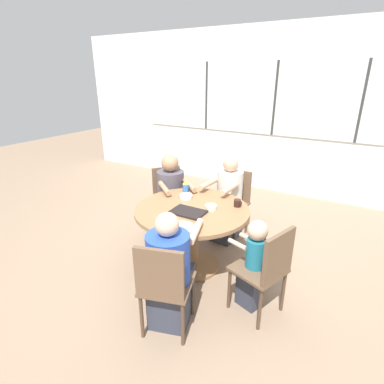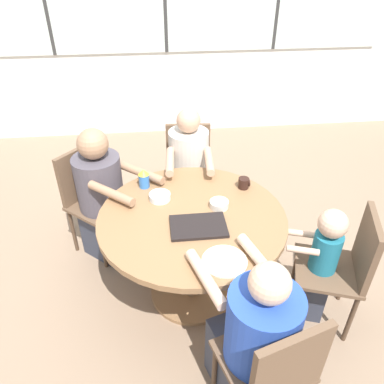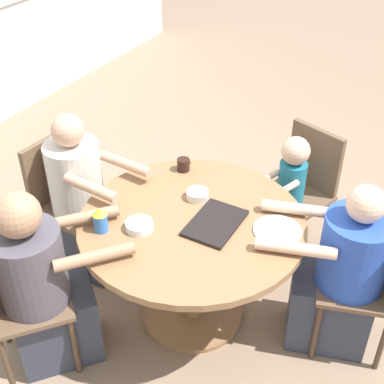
% 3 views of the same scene
% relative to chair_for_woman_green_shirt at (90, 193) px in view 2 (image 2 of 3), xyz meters
% --- Properties ---
extents(ground_plane, '(16.00, 16.00, 0.00)m').
position_rel_chair_for_woman_green_shirt_xyz_m(ground_plane, '(0.74, -0.63, -0.52)').
color(ground_plane, '#8C725B').
extents(wall_back_with_windows, '(8.40, 0.08, 2.80)m').
position_rel_chair_for_woman_green_shirt_xyz_m(wall_back_with_windows, '(0.74, 2.20, 0.90)').
color(wall_back_with_windows, silver).
rests_on(wall_back_with_windows, ground_plane).
extents(dining_table, '(1.20, 1.20, 0.72)m').
position_rel_chair_for_woman_green_shirt_xyz_m(dining_table, '(0.74, -0.63, 0.03)').
color(dining_table, olive).
rests_on(dining_table, ground_plane).
extents(chair_for_woman_green_shirt, '(0.56, 0.56, 0.86)m').
position_rel_chair_for_woman_green_shirt_xyz_m(chair_for_woman_green_shirt, '(0.00, 0.00, 0.00)').
color(chair_for_woman_green_shirt, brown).
rests_on(chair_for_woman_green_shirt, ground_plane).
extents(chair_for_man_blue_shirt, '(0.43, 0.43, 0.86)m').
position_rel_chair_for_woman_green_shirt_xyz_m(chair_for_man_blue_shirt, '(0.81, 0.34, 0.00)').
color(chair_for_man_blue_shirt, brown).
rests_on(chair_for_man_blue_shirt, ground_plane).
extents(chair_for_man_teal_shirt, '(0.50, 0.50, 0.86)m').
position_rel_chair_for_woman_green_shirt_xyz_m(chair_for_man_teal_shirt, '(1.02, -1.56, 0.00)').
color(chair_for_man_teal_shirt, brown).
rests_on(chair_for_man_teal_shirt, ground_plane).
extents(chair_for_toddler, '(0.51, 0.51, 0.86)m').
position_rel_chair_for_woman_green_shirt_xyz_m(chair_for_toddler, '(1.66, -0.95, 0.00)').
color(chair_for_toddler, brown).
rests_on(chair_for_toddler, ground_plane).
extents(person_woman_green_shirt, '(0.70, 0.67, 1.09)m').
position_rel_chair_for_woman_green_shirt_xyz_m(person_woman_green_shirt, '(0.13, -0.11, -0.03)').
color(person_woman_green_shirt, '#333847').
rests_on(person_woman_green_shirt, ground_plane).
extents(person_man_blue_shirt, '(0.38, 0.63, 1.09)m').
position_rel_chair_for_woman_green_shirt_xyz_m(person_man_blue_shirt, '(0.80, 0.17, -0.03)').
color(person_man_blue_shirt, '#333847').
rests_on(person_man_blue_shirt, ground_plane).
extents(person_man_teal_shirt, '(0.52, 0.71, 1.05)m').
position_rel_chair_for_woman_green_shirt_xyz_m(person_man_teal_shirt, '(0.97, -1.39, -0.06)').
color(person_man_teal_shirt, '#333847').
rests_on(person_man_teal_shirt, ground_plane).
extents(person_toddler, '(0.35, 0.26, 0.89)m').
position_rel_chair_for_woman_green_shirt_xyz_m(person_toddler, '(1.51, -0.90, -0.07)').
color(person_toddler, '#333847').
rests_on(person_toddler, ground_plane).
extents(food_tray_dark, '(0.34, 0.23, 0.02)m').
position_rel_chair_for_woman_green_shirt_xyz_m(food_tray_dark, '(0.76, -0.75, 0.21)').
color(food_tray_dark, black).
rests_on(food_tray_dark, dining_table).
extents(coffee_mug, '(0.08, 0.07, 0.08)m').
position_rel_chair_for_woman_green_shirt_xyz_m(coffee_mug, '(1.13, -0.35, 0.24)').
color(coffee_mug, black).
rests_on(coffee_mug, dining_table).
extents(sippy_cup, '(0.08, 0.08, 0.14)m').
position_rel_chair_for_woman_green_shirt_xyz_m(sippy_cup, '(0.44, -0.27, 0.27)').
color(sippy_cup, blue).
rests_on(sippy_cup, dining_table).
extents(bowl_white_shallow, '(0.14, 0.14, 0.04)m').
position_rel_chair_for_woman_green_shirt_xyz_m(bowl_white_shallow, '(0.54, -0.43, 0.22)').
color(bowl_white_shallow, silver).
rests_on(bowl_white_shallow, dining_table).
extents(bowl_cereal, '(0.12, 0.12, 0.05)m').
position_rel_chair_for_woman_green_shirt_xyz_m(bowl_cereal, '(0.92, -0.56, 0.22)').
color(bowl_cereal, silver).
rests_on(bowl_cereal, dining_table).
extents(plate_tortillas, '(0.25, 0.25, 0.01)m').
position_rel_chair_for_woman_green_shirt_xyz_m(plate_tortillas, '(0.87, -1.06, 0.21)').
color(plate_tortillas, beige).
rests_on(plate_tortillas, dining_table).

